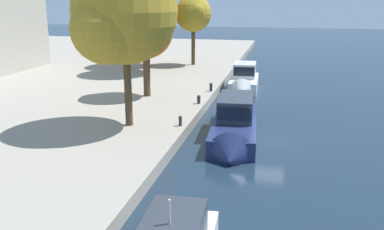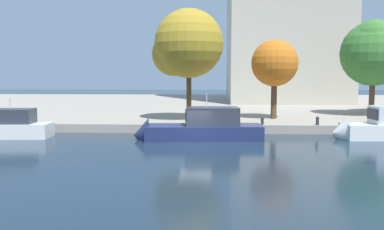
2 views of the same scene
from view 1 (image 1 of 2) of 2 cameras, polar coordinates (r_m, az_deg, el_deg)
The scene contains 11 objects.
ground_plane at distance 28.99m, azimuth 10.11°, elevation -3.46°, with size 220.00×220.00×0.00m, color #192838.
motor_yacht_1 at distance 28.96m, azimuth 5.77°, elevation -1.76°, with size 10.89×3.62×4.90m.
motor_yacht_2 at distance 43.76m, azimuth 7.04°, elevation 4.34°, with size 7.94×3.04×4.77m.
mooring_bollard_0 at distance 35.04m, azimuth 0.92°, elevation 2.19°, with size 0.31×0.31×0.74m.
mooring_bollard_1 at distance 39.79m, azimuth 2.59°, elevation 3.87°, with size 0.31×0.31×0.81m.
mooring_bollard_2 at distance 29.00m, azimuth -1.60°, elevation -0.74°, with size 0.25×0.25×0.73m.
tree_0 at distance 54.92m, azimuth 0.13°, elevation 13.57°, with size 4.65×4.65×8.87m.
tree_1 at distance 49.29m, azimuth -6.12°, elevation 14.17°, with size 7.24×7.24×10.61m.
tree_2 at distance 28.04m, azimuth -9.76°, elevation 13.50°, with size 7.29×6.92×11.17m.
tree_3 at distance 54.37m, azimuth -6.13°, elevation 13.88°, with size 7.16×7.40×10.29m.
tree_4 at distance 37.32m, azimuth -6.74°, elevation 11.39°, with size 4.83×4.83×8.20m.
Camera 1 is at (-27.40, -0.92, 9.43)m, focal length 39.28 mm.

